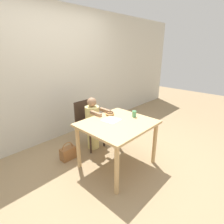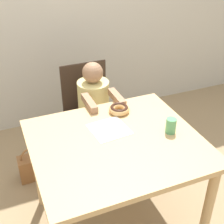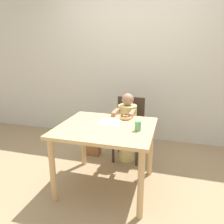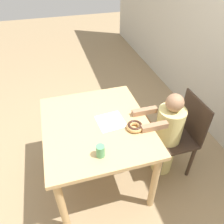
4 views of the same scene
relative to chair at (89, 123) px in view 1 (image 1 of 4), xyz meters
name	(u,v)px [view 1 (image 1 of 4)]	position (x,y,z in m)	size (l,w,h in m)	color
ground_plane	(117,164)	(-0.09, -0.78, -0.45)	(12.00, 12.00, 0.00)	#997F5B
wall_back	(58,75)	(-0.09, 0.75, 0.80)	(8.00, 0.05, 2.50)	beige
dining_table	(117,129)	(-0.09, -0.78, 0.17)	(1.00, 0.89, 0.72)	tan
chair	(89,123)	(0.00, 0.00, 0.00)	(0.39, 0.41, 0.85)	#38281E
child_figure	(93,124)	(0.00, -0.12, 0.03)	(0.26, 0.46, 0.95)	#E0D17F
donut	(110,113)	(0.06, -0.48, 0.30)	(0.14, 0.14, 0.05)	tan
napkin	(111,120)	(-0.08, -0.65, 0.28)	(0.24, 0.24, 0.00)	white
handbag	(68,153)	(-0.53, -0.09, -0.34)	(0.25, 0.13, 0.31)	brown
cup	(134,114)	(0.25, -0.82, 0.32)	(0.06, 0.06, 0.10)	#519E66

